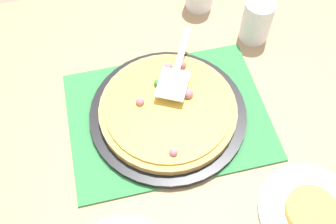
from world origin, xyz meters
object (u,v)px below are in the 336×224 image
Objects in this scene: pizza_pan at (168,114)px; pizza at (168,109)px; served_slice_right at (312,210)px; pizza_server at (177,69)px; plate_far_right at (310,212)px; cup_corner at (257,21)px.

pizza is at bearing 66.99° from pizza_pan.
pizza_server reaches higher than served_slice_right.
plate_far_right is 0.01m from served_slice_right.
pizza is at bearing -145.40° from cup_corner.
plate_far_right is at bearing -52.22° from pizza.
pizza is 0.10m from pizza_server.
plate_far_right is (0.24, -0.31, -0.03)m from pizza.
plate_far_right is 2.00× the size of served_slice_right.
pizza_server is (-0.19, 0.39, 0.05)m from served_slice_right.
pizza is 0.39m from plate_far_right.
pizza is at bearing 127.78° from served_slice_right.
served_slice_right is (0.24, -0.31, -0.02)m from pizza.
served_slice_right is at bearing -63.65° from pizza_server.
served_slice_right is 0.44m from pizza_server.
pizza_pan is at bearing -116.43° from pizza_server.
cup_corner is 0.28m from pizza_server.
pizza_pan is at bearing -145.27° from cup_corner.
pizza_server is (-0.19, 0.39, 0.06)m from plate_far_right.
pizza_server is (-0.25, -0.12, 0.01)m from cup_corner.
served_slice_right is (0.00, 0.00, 0.01)m from plate_far_right.
pizza_server reaches higher than plate_far_right.
pizza_pan is 0.39m from served_slice_right.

